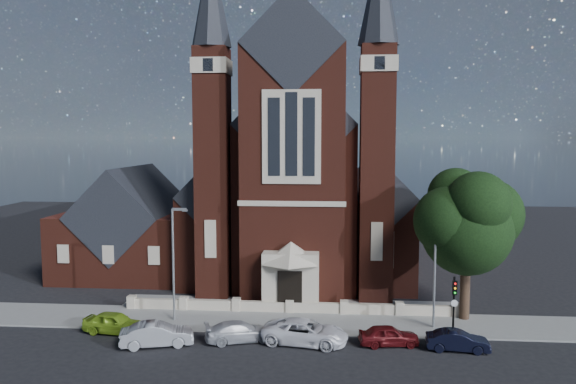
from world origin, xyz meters
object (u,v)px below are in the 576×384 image
object	(u,v)px
car_silver_a	(157,334)
traffic_signal	(454,298)
church	(303,185)
parish_hall	(133,231)
car_lime_van	(115,323)
car_silver_b	(239,332)
car_white_suv	(305,332)
street_tree	(469,224)
car_dark_red	(389,335)
car_navy	(458,341)
street_lamp_right	(436,262)
street_lamp_left	(174,257)

from	to	relation	value
car_silver_a	traffic_signal	bearing A→B (deg)	-96.66
church	parish_hall	bearing A→B (deg)	-162.84
church	car_lime_van	distance (m)	25.49
car_silver_b	car_silver_a	bearing A→B (deg)	84.63
church	car_white_suv	bearing A→B (deg)	-86.31
street_tree	car_dark_red	xyz separation A→B (m)	(-5.93, -5.11, -6.32)
car_navy	traffic_signal	bearing A→B (deg)	-1.12
traffic_signal	car_navy	size ratio (longest dim) A/B	1.06
car_silver_b	car_white_suv	size ratio (longest dim) A/B	0.81
parish_hall	street_lamp_right	xyz separation A→B (m)	(26.09, -14.00, 0.59)
parish_hall	car_navy	world-z (taller)	parish_hall
parish_hall	car_silver_b	world-z (taller)	parish_hall
street_lamp_left	church	bearing A→B (deg)	67.34
church	street_lamp_left	distance (m)	20.84
car_silver_b	car_white_suv	xyz separation A→B (m)	(4.20, -0.08, 0.11)
street_tree	car_dark_red	size ratio (longest dim) A/B	2.85
car_lime_van	car_dark_red	world-z (taller)	car_lime_van
street_tree	car_lime_van	size ratio (longest dim) A/B	2.57
street_lamp_left	car_dark_red	xyz separation A→B (m)	(14.58, -3.41, -3.96)
street_lamp_left	car_lime_van	size ratio (longest dim) A/B	1.94
car_silver_b	car_navy	distance (m)	13.53
church	car_dark_red	size ratio (longest dim) A/B	9.29
street_tree	car_dark_red	world-z (taller)	street_tree
parish_hall	car_silver_a	distance (m)	20.70
car_dark_red	car_navy	world-z (taller)	car_dark_red
street_lamp_right	car_silver_b	distance (m)	13.88
car_dark_red	street_tree	bearing A→B (deg)	-56.65
traffic_signal	car_white_suv	bearing A→B (deg)	-168.38
traffic_signal	street_lamp_right	bearing A→B (deg)	120.01
traffic_signal	parish_hall	bearing A→B (deg)	150.02
street_tree	traffic_signal	world-z (taller)	street_tree
church	street_lamp_right	bearing A→B (deg)	-61.96
car_lime_van	car_silver_a	world-z (taller)	car_silver_a
car_lime_van	street_lamp_right	bearing A→B (deg)	-74.90
parish_hall	car_dark_red	size ratio (longest dim) A/B	3.25
car_dark_red	street_lamp_right	bearing A→B (deg)	-52.56
car_silver_b	car_dark_red	size ratio (longest dim) A/B	1.17
church	street_lamp_left	size ratio (longest dim) A/B	4.31
street_tree	traffic_signal	xyz separation A→B (m)	(-1.60, -3.28, -4.38)
car_white_suv	car_dark_red	bearing A→B (deg)	-79.14
church	parish_hall	xyz separation A→B (m)	(-16.00, -4.94, -4.17)
parish_hall	car_silver_a	world-z (taller)	parish_hall
car_lime_van	car_navy	size ratio (longest dim) A/B	1.10
street_lamp_right	car_dark_red	xyz separation A→B (m)	(-3.42, -3.41, -3.96)
parish_hall	street_tree	size ratio (longest dim) A/B	1.14
street_tree	street_lamp_left	bearing A→B (deg)	-175.24
car_silver_b	parish_hall	bearing A→B (deg)	17.94
car_silver_b	car_dark_red	bearing A→B (deg)	-108.91
parish_hall	car_silver_b	distance (m)	22.18
car_white_suv	traffic_signal	bearing A→B (deg)	-68.97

